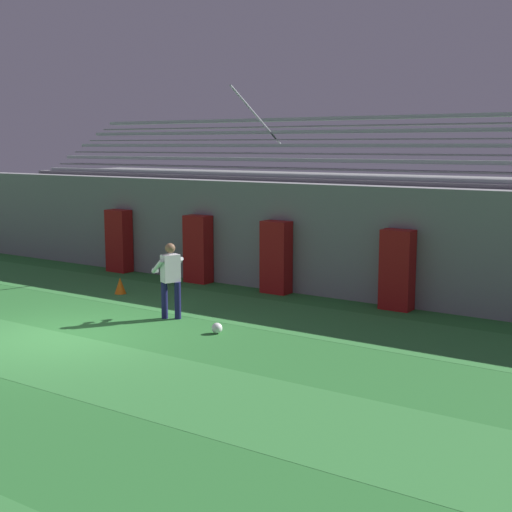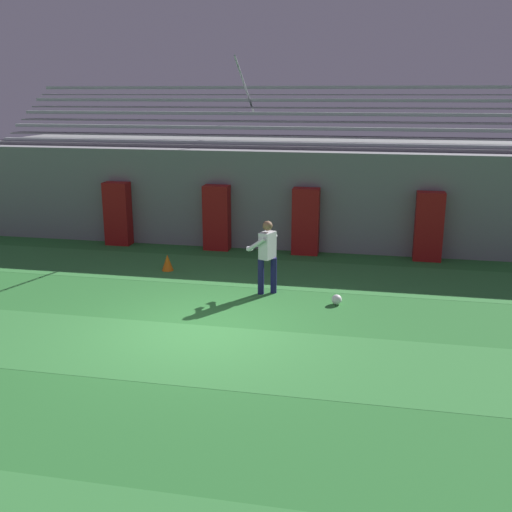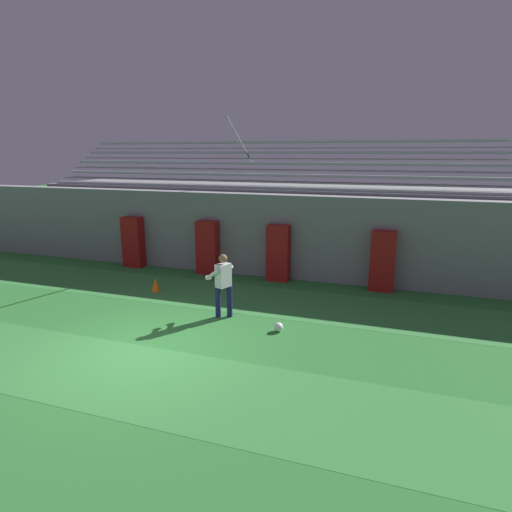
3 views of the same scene
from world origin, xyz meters
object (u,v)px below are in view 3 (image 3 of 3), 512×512
at_px(padding_pillar_far_right, 383,261).
at_px(goalkeeper, 223,281).
at_px(padding_pillar_far_left, 133,242).
at_px(padding_pillar_gate_left, 208,248).
at_px(traffic_cone, 156,285).
at_px(soccer_ball, 278,327).
at_px(padding_pillar_gate_right, 278,253).

height_order(padding_pillar_far_right, goalkeeper, padding_pillar_far_right).
bearing_deg(padding_pillar_far_right, padding_pillar_far_left, 180.00).
height_order(padding_pillar_far_left, padding_pillar_far_right, same).
bearing_deg(padding_pillar_gate_left, padding_pillar_far_left, 180.00).
bearing_deg(goalkeeper, traffic_cone, 155.75).
xyz_separation_m(padding_pillar_far_left, traffic_cone, (2.35, -2.33, -0.72)).
height_order(padding_pillar_gate_left, soccer_ball, padding_pillar_gate_left).
bearing_deg(soccer_ball, padding_pillar_gate_left, 132.67).
relative_size(soccer_ball, traffic_cone, 0.52).
bearing_deg(padding_pillar_far_right, padding_pillar_gate_left, 180.00).
xyz_separation_m(padding_pillar_gate_left, padding_pillar_far_right, (5.86, 0.00, 0.00)).
height_order(padding_pillar_gate_left, traffic_cone, padding_pillar_gate_left).
xyz_separation_m(goalkeeper, soccer_ball, (1.61, -0.44, -0.84)).
bearing_deg(padding_pillar_far_left, padding_pillar_far_right, 0.00).
distance_m(padding_pillar_gate_left, soccer_ball, 5.55).
bearing_deg(padding_pillar_far_left, goalkeeper, -34.95).
xyz_separation_m(padding_pillar_gate_right, padding_pillar_far_left, (-5.58, 0.00, 0.00)).
bearing_deg(traffic_cone, soccer_ball, -21.14).
relative_size(padding_pillar_gate_left, padding_pillar_far_right, 1.00).
bearing_deg(soccer_ball, traffic_cone, 158.86).
xyz_separation_m(padding_pillar_far_left, soccer_ball, (6.75, -4.04, -0.82)).
distance_m(padding_pillar_far_left, goalkeeper, 6.28).
height_order(padding_pillar_gate_left, padding_pillar_gate_right, same).
bearing_deg(padding_pillar_gate_left, padding_pillar_gate_right, 0.00).
relative_size(padding_pillar_gate_left, padding_pillar_gate_right, 1.00).
distance_m(padding_pillar_far_left, soccer_ball, 7.91).
height_order(padding_pillar_gate_left, padding_pillar_far_right, same).
xyz_separation_m(goalkeeper, traffic_cone, (-2.80, 1.26, -0.74)).
height_order(padding_pillar_gate_left, goalkeeper, padding_pillar_gate_left).
height_order(soccer_ball, traffic_cone, traffic_cone).
xyz_separation_m(padding_pillar_far_right, soccer_ball, (-2.13, -4.04, -0.82)).
bearing_deg(traffic_cone, goalkeeper, -24.25).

